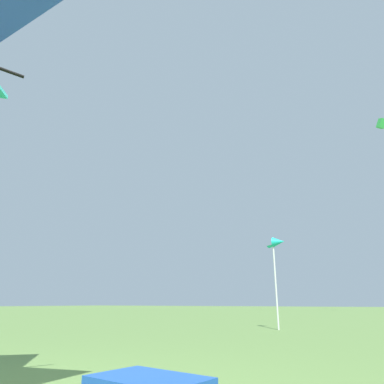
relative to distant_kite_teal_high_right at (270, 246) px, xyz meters
name	(u,v)px	position (x,y,z in m)	size (l,w,h in m)	color
distant_kite_teal_high_right	(270,246)	(0.00, 0.00, 0.00)	(0.68, 0.67, 0.25)	#19B2AD
distant_kite_green_mid_left	(381,124)	(10.58, -5.64, 6.96)	(0.78, 0.64, 0.81)	green
marker_flag	(278,249)	(8.46, -23.21, -3.67)	(0.30, 0.24, 2.12)	silver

